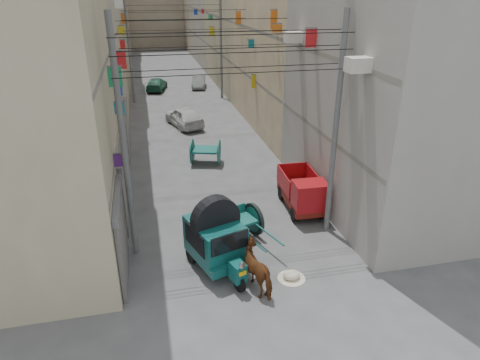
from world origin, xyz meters
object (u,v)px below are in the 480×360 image
object	(u,v)px
distant_car_green	(157,84)
horse	(260,268)
mini_truck	(304,195)
second_cart	(206,151)
auto_rickshaw	(216,237)
distant_car_grey	(199,82)
feed_sack	(292,275)
tonga_cart	(241,223)
distant_car_white	(184,117)

from	to	relation	value
distant_car_green	horse	bearing A→B (deg)	105.51
mini_truck	second_cart	size ratio (longest dim) A/B	1.67
mini_truck	distant_car_green	size ratio (longest dim) A/B	0.81
auto_rickshaw	distant_car_grey	distance (m)	28.10
feed_sack	distant_car_grey	size ratio (longest dim) A/B	0.17
horse	distant_car_grey	bearing A→B (deg)	-113.72
tonga_cart	second_cart	size ratio (longest dim) A/B	1.64
mini_truck	feed_sack	bearing A→B (deg)	-112.32
mini_truck	distant_car_grey	distance (m)	24.97
tonga_cart	horse	size ratio (longest dim) A/B	1.77
horse	second_cart	bearing A→B (deg)	-109.14
distant_car_white	distant_car_grey	world-z (taller)	distant_car_white
distant_car_grey	distant_car_green	world-z (taller)	same
tonga_cart	distant_car_green	size ratio (longest dim) A/B	0.80
tonga_cart	feed_sack	world-z (taller)	tonga_cart
second_cart	distant_car_green	bearing A→B (deg)	111.65
horse	distant_car_white	xyz separation A→B (m)	(-0.51, 17.48, -0.05)
distant_car_grey	mini_truck	bearing A→B (deg)	-77.70
feed_sack	distant_car_white	world-z (taller)	distant_car_white
tonga_cart	horse	xyz separation A→B (m)	(-0.06, -2.93, 0.05)
second_cart	distant_car_grey	xyz separation A→B (m)	(2.18, 18.72, -0.17)
tonga_cart	distant_car_grey	xyz separation A→B (m)	(2.02, 26.32, -0.11)
distant_car_white	distant_car_green	world-z (taller)	distant_car_white
second_cart	horse	distance (m)	10.54
mini_truck	second_cart	bearing A→B (deg)	119.25
distant_car_grey	distant_car_green	size ratio (longest dim) A/B	0.88
second_cart	feed_sack	distance (m)	10.43
distant_car_white	distant_car_green	xyz separation A→B (m)	(-1.26, 11.51, -0.12)
distant_car_white	mini_truck	bearing A→B (deg)	88.63
second_cart	horse	world-z (taller)	horse
auto_rickshaw	distant_car_grey	world-z (taller)	auto_rickshaw
feed_sack	tonga_cart	bearing A→B (deg)	110.99
distant_car_green	feed_sack	bearing A→B (deg)	107.73
second_cart	distant_car_grey	bearing A→B (deg)	99.83
horse	distant_car_green	bearing A→B (deg)	-106.15
distant_car_white	second_cart	bearing A→B (deg)	77.04
distant_car_white	feed_sack	bearing A→B (deg)	78.96
auto_rickshaw	distant_car_green	xyz separation A→B (m)	(-0.65, 27.65, -0.63)
second_cart	distant_car_green	xyz separation A→B (m)	(-1.68, 18.46, -0.17)
tonga_cart	distant_car_white	world-z (taller)	distant_car_white
horse	distant_car_green	distance (m)	29.05
tonga_cart	distant_car_green	bearing A→B (deg)	74.66
feed_sack	auto_rickshaw	bearing A→B (deg)	152.53
distant_car_white	horse	bearing A→B (deg)	75.27
second_cart	distant_car_grey	world-z (taller)	second_cart
distant_car_green	distant_car_white	bearing A→B (deg)	108.27
feed_sack	horse	xyz separation A→B (m)	(-1.11, -0.19, 0.57)
mini_truck	second_cart	world-z (taller)	mini_truck
mini_truck	feed_sack	world-z (taller)	mini_truck
distant_car_white	distant_car_grey	distance (m)	12.05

